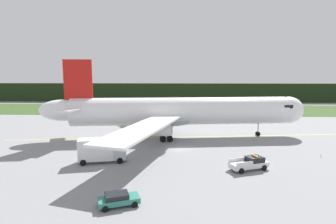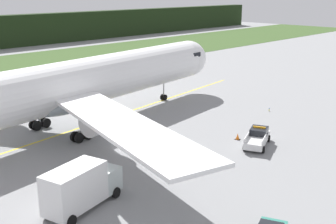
{
  "view_description": "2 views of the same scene",
  "coord_description": "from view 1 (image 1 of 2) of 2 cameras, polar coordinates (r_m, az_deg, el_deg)",
  "views": [
    {
      "loc": [
        0.22,
        -46.07,
        12.97
      ],
      "look_at": [
        -2.44,
        9.14,
        5.4
      ],
      "focal_mm": 28.38,
      "sensor_mm": 36.0,
      "label": 1
    },
    {
      "loc": [
        -29.12,
        -33.95,
        16.64
      ],
      "look_at": [
        5.59,
        -0.54,
        2.82
      ],
      "focal_mm": 46.31,
      "sensor_mm": 36.0,
      "label": 2
    }
  ],
  "objects": [
    {
      "name": "grass_verge",
      "position": [
        103.0,
        2.61,
        0.57
      ],
      "size": [
        320.0,
        33.47,
        0.04
      ],
      "primitive_type": "cube",
      "color": "#365023",
      "rests_on": "ground"
    },
    {
      "name": "taxiway_edge_light_east",
      "position": [
        49.69,
        30.01,
        -8.09
      ],
      "size": [
        0.12,
        0.12,
        0.49
      ],
      "color": "yellow",
      "rests_on": "ground"
    },
    {
      "name": "catering_truck",
      "position": [
        41.53,
        -14.27,
        -7.91
      ],
      "size": [
        7.34,
        3.97,
        3.79
      ],
      "color": "silver",
      "rests_on": "ground"
    },
    {
      "name": "distant_tree_line",
      "position": [
        133.34,
        2.66,
        4.19
      ],
      "size": [
        288.0,
        4.57,
        9.19
      ],
      "primitive_type": "cube",
      "color": "black",
      "rests_on": "ground"
    },
    {
      "name": "taxiway_edge_light_west",
      "position": [
        50.97,
        -27.34,
        -7.57
      ],
      "size": [
        0.12,
        0.12,
        0.42
      ],
      "color": "yellow",
      "rests_on": "ground"
    },
    {
      "name": "airliner",
      "position": [
        55.75,
        2.13,
        0.06
      ],
      "size": [
        55.66,
        52.22,
        16.19
      ],
      "color": "white",
      "rests_on": "ground"
    },
    {
      "name": "ops_pickup_truck",
      "position": [
        39.24,
        17.2,
        -10.47
      ],
      "size": [
        5.79,
        3.88,
        1.94
      ],
      "color": "silver",
      "rests_on": "ground"
    },
    {
      "name": "ground",
      "position": [
        47.86,
        2.42,
        -7.94
      ],
      "size": [
        320.0,
        320.0,
        0.0
      ],
      "primitive_type": "plane",
      "color": "gray"
    },
    {
      "name": "apron_cone",
      "position": [
        41.92,
        16.4,
        -10.07
      ],
      "size": [
        0.55,
        0.55,
        0.7
      ],
      "color": "black",
      "rests_on": "ground"
    },
    {
      "name": "taxiway_centerline_main",
      "position": [
        56.81,
        2.64,
        -5.41
      ],
      "size": [
        71.23,
        9.49,
        0.01
      ],
      "primitive_type": "cube",
      "rotation": [
        0.0,
        0.0,
        0.13
      ],
      "color": "yellow",
      "rests_on": "ground"
    },
    {
      "name": "staff_car",
      "position": [
        28.48,
        -10.64,
        -17.86
      ],
      "size": [
        4.47,
        3.19,
        1.3
      ],
      "color": "#2F7F6E",
      "rests_on": "ground"
    }
  ]
}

